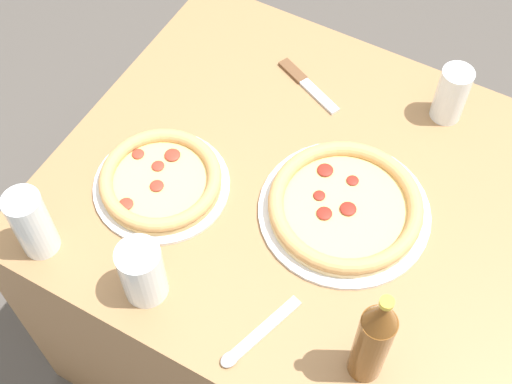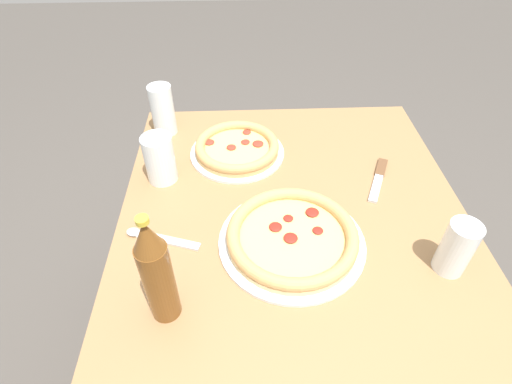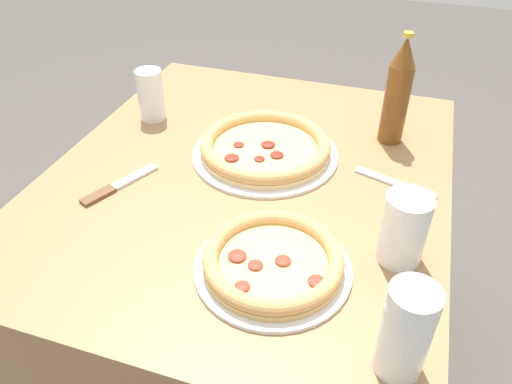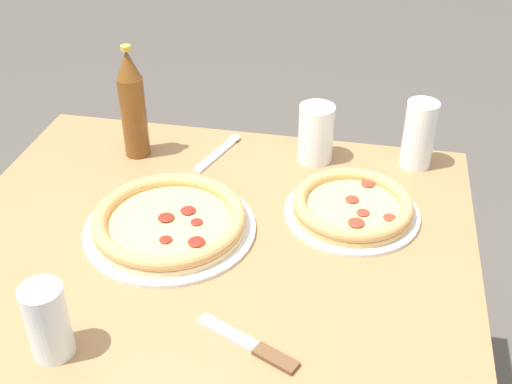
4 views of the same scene
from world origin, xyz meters
name	(u,v)px [view 3 (image 3 of 4)]	position (x,y,z in m)	size (l,w,h in m)	color
ground_plane	(250,364)	(0.00, 0.00, 0.00)	(8.00, 8.00, 0.00)	#4C4742
table	(249,284)	(0.00, 0.00, 0.35)	(1.01, 0.85, 0.71)	#997047
pizza_salami	(265,148)	(0.08, -0.02, 0.73)	(0.33, 0.33, 0.04)	silver
pizza_veggie	(273,262)	(-0.26, -0.14, 0.73)	(0.27, 0.27, 0.04)	silver
glass_orange_juice	(151,98)	(0.16, 0.31, 0.77)	(0.07, 0.07, 0.13)	white
glass_water	(405,335)	(-0.39, -0.36, 0.78)	(0.07, 0.07, 0.15)	white
glass_lemonade	(403,232)	(-0.16, -0.34, 0.77)	(0.08, 0.08, 0.13)	white
beer_bottle	(398,92)	(0.24, -0.28, 0.83)	(0.06, 0.06, 0.26)	brown
knife	(117,186)	(-0.13, 0.24, 0.71)	(0.18, 0.10, 0.01)	brown
spoon	(403,186)	(0.05, -0.33, 0.71)	(0.08, 0.18, 0.01)	silver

